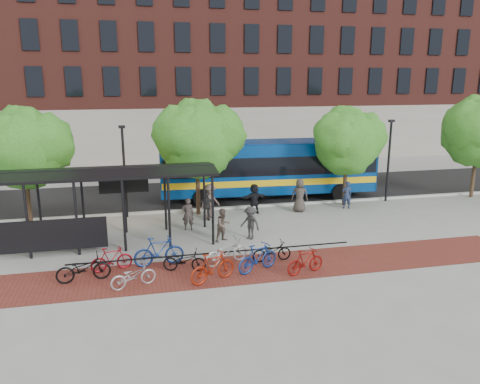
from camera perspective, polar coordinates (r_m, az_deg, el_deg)
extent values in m
plane|color=#9E9E99|center=(24.48, 2.97, -4.39)|extent=(160.00, 160.00, 0.00)
cube|color=black|center=(31.95, -0.88, 0.00)|extent=(160.00, 8.00, 0.01)
cube|color=#B7B7B2|center=(28.16, 0.79, -1.80)|extent=(160.00, 0.25, 0.12)
cube|color=maroon|center=(19.47, 1.21, -9.29)|extent=(24.00, 3.00, 0.01)
cube|color=black|center=(20.04, -3.06, -8.62)|extent=(12.00, 0.05, 0.95)
cube|color=#5D2720|center=(51.11, 6.24, 16.39)|extent=(55.00, 14.00, 20.00)
cube|color=#7A664C|center=(63.55, -22.69, 19.47)|extent=(22.00, 22.00, 30.00)
cylinder|color=black|center=(21.89, -24.50, -3.35)|extent=(0.12, 0.12, 3.30)
cylinder|color=black|center=(24.44, -23.28, -1.52)|extent=(0.12, 0.12, 3.30)
cylinder|color=black|center=(21.55, -19.30, -3.12)|extent=(0.12, 0.12, 3.30)
cylinder|color=black|center=(24.14, -18.62, -1.29)|extent=(0.12, 0.12, 3.30)
cylinder|color=black|center=(21.40, -13.98, -2.87)|extent=(0.12, 0.12, 3.30)
cylinder|color=black|center=(24.00, -13.87, -1.05)|extent=(0.12, 0.12, 3.30)
cylinder|color=black|center=(21.43, -8.63, -2.58)|extent=(0.12, 0.12, 3.30)
cylinder|color=black|center=(24.03, -9.11, -0.80)|extent=(0.12, 0.12, 3.30)
cylinder|color=black|center=(21.64, -3.34, -2.28)|extent=(0.12, 0.12, 3.30)
cylinder|color=black|center=(24.22, -4.38, -0.55)|extent=(0.12, 0.12, 3.30)
cube|color=black|center=(21.84, -21.79, -4.91)|extent=(4.50, 0.08, 1.40)
cube|color=black|center=(21.66, -16.87, 2.06)|extent=(10.60, 1.65, 0.29)
cube|color=black|center=(23.03, -16.64, 2.75)|extent=(10.60, 1.65, 0.29)
cube|color=black|center=(23.79, -16.47, 2.12)|extent=(9.00, 0.10, 0.40)
cube|color=black|center=(23.92, -13.97, 0.75)|extent=(2.40, 0.12, 0.70)
cube|color=#FF7200|center=(24.00, -13.97, 0.79)|extent=(2.20, 0.02, 0.55)
cylinder|color=#382619|center=(27.08, -24.36, -1.22)|extent=(0.24, 0.24, 2.38)
sphere|color=#31711E|center=(26.55, -24.96, 4.61)|extent=(4.00, 4.00, 4.00)
sphere|color=#31711E|center=(26.51, -22.82, 5.46)|extent=(3.20, 3.20, 3.20)
sphere|color=#31711E|center=(26.40, -26.88, 5.24)|extent=(3.00, 3.00, 3.00)
sphere|color=#31711E|center=(26.82, -24.75, 6.44)|extent=(2.80, 2.80, 2.80)
cylinder|color=#382619|center=(26.67, -5.13, -0.08)|extent=(0.24, 0.24, 2.52)
sphere|color=#31711E|center=(26.12, -5.27, 6.19)|extent=(4.20, 4.20, 4.20)
sphere|color=#31711E|center=(26.43, -3.07, 6.98)|extent=(3.36, 3.36, 3.36)
sphere|color=#31711E|center=(25.68, -7.08, 6.91)|extent=(3.15, 3.15, 3.15)
sphere|color=#31711E|center=(26.43, -5.21, 8.03)|extent=(2.94, 2.94, 2.94)
cylinder|color=#382619|center=(29.21, 12.65, 0.62)|extent=(0.24, 0.24, 2.27)
sphere|color=#31711E|center=(28.74, 12.92, 5.78)|extent=(3.80, 3.80, 3.80)
sphere|color=#31711E|center=(29.30, 14.48, 6.43)|extent=(3.04, 3.04, 3.04)
sphere|color=#31711E|center=(28.10, 11.82, 6.49)|extent=(2.85, 2.85, 2.85)
sphere|color=#31711E|center=(29.04, 12.85, 7.46)|extent=(2.66, 2.66, 2.66)
cylinder|color=#382619|center=(33.98, 26.53, 1.47)|extent=(0.24, 0.24, 2.45)
sphere|color=#31711E|center=(33.55, 27.08, 6.45)|extent=(4.40, 4.40, 4.40)
sphere|color=#31711E|center=(32.72, 26.29, 7.09)|extent=(3.30, 3.30, 3.30)
sphere|color=#31711E|center=(33.85, 26.93, 7.89)|extent=(3.08, 3.08, 3.08)
cylinder|color=black|center=(26.49, -13.89, 2.22)|extent=(0.14, 0.14, 5.00)
cube|color=black|center=(26.12, -14.22, 7.71)|extent=(0.35, 0.20, 0.15)
cylinder|color=black|center=(30.59, 17.65, 3.49)|extent=(0.14, 0.14, 5.00)
cube|color=black|center=(30.27, 18.00, 8.24)|extent=(0.35, 0.20, 0.15)
cube|color=navy|center=(30.09, 3.41, 3.14)|extent=(13.81, 3.73, 3.13)
cube|color=black|center=(30.04, 3.42, 3.62)|extent=(13.54, 3.75, 1.14)
cube|color=yellow|center=(30.24, 3.39, 1.71)|extent=(13.68, 3.77, 0.40)
cube|color=navy|center=(29.84, 3.45, 5.99)|extent=(13.52, 3.42, 0.21)
cylinder|color=black|center=(28.34, -4.63, -0.73)|extent=(1.11, 0.38, 1.09)
cylinder|color=black|center=(31.20, -5.09, 0.62)|extent=(1.11, 0.38, 1.09)
cylinder|color=black|center=(30.30, 12.08, -0.03)|extent=(1.11, 0.38, 1.09)
cylinder|color=black|center=(33.00, 10.23, 1.18)|extent=(1.11, 0.38, 1.09)
imported|color=black|center=(19.09, -18.55, -8.80)|extent=(2.11, 0.98, 1.07)
imported|color=maroon|center=(19.76, -15.39, -7.88)|extent=(1.74, 0.85, 1.01)
imported|color=#9FA0A2|center=(18.14, -12.89, -9.90)|extent=(1.84, 1.13, 0.91)
imported|color=navy|center=(19.81, -9.86, -7.13)|extent=(2.14, 0.80, 1.26)
imported|color=black|center=(19.18, -6.78, -8.28)|extent=(1.84, 1.04, 0.92)
imported|color=maroon|center=(18.10, -3.33, -9.13)|extent=(2.04, 1.30, 1.19)
imported|color=#B6B6B9|center=(19.75, -1.66, -7.28)|extent=(2.16, 1.41, 1.07)
imported|color=navy|center=(19.01, 2.18, -7.99)|extent=(2.00, 1.31, 1.17)
imported|color=black|center=(20.07, 3.88, -7.22)|extent=(1.73, 0.66, 0.90)
imported|color=maroon|center=(18.99, 7.97, -8.37)|extent=(1.78, 0.93, 1.03)
imported|color=#372F2C|center=(24.04, -6.37, -2.68)|extent=(0.65, 0.45, 1.70)
imported|color=brown|center=(25.85, -3.68, -1.14)|extent=(1.46, 1.27, 1.96)
imported|color=#282828|center=(25.66, -4.12, -1.74)|extent=(0.95, 0.51, 1.55)
imported|color=black|center=(26.78, 1.74, -0.83)|extent=(1.69, 0.83, 1.75)
imported|color=#3C3530|center=(27.33, 7.29, -0.41)|extent=(1.10, 0.90, 1.95)
imported|color=#202C4A|center=(28.53, 12.88, -0.35)|extent=(0.66, 0.48, 1.66)
imported|color=brown|center=(22.31, -2.05, -4.04)|extent=(0.96, 0.88, 1.61)
imported|color=#2A2A2A|center=(22.57, 1.24, -3.79)|extent=(1.15, 1.19, 1.63)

